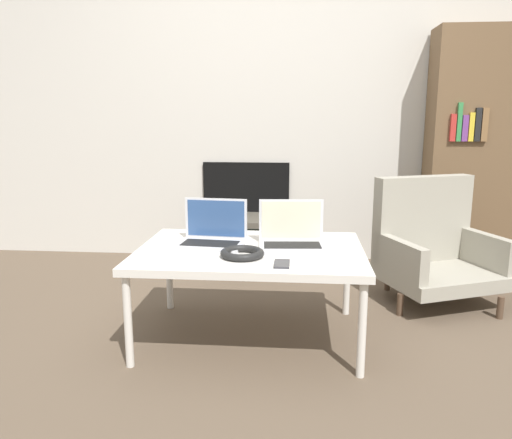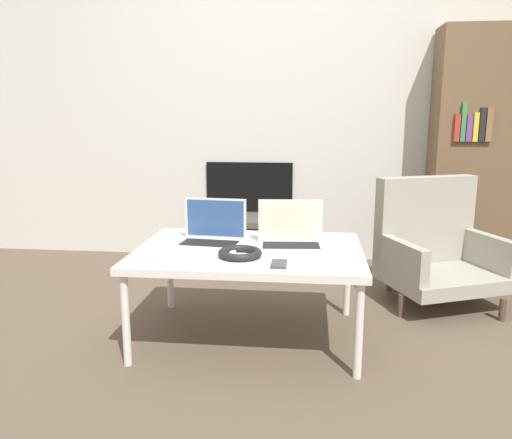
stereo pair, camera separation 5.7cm
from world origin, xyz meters
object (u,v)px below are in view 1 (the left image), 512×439
Objects in this scene: headphones at (242,253)px; phone at (282,264)px; tv at (243,241)px; laptop_left at (212,235)px; laptop_right at (292,237)px; armchair at (432,245)px.

phone is at bearing -30.35° from headphones.
phone is 1.57m from tv.
headphones reaches higher than tv.
tv is (0.02, 1.19, -0.33)m from laptop_left.
laptop_right is at bearing 43.75° from headphones.
laptop_left and laptop_right have the same top height.
laptop_left reaches higher than headphones.
laptop_left is 0.28m from headphones.
phone is (-0.04, -0.32, -0.04)m from laptop_right.
phone is at bearing -156.01° from armchair.
armchair is at bearing 30.91° from laptop_right.
laptop_left is at bearing -176.63° from armchair.
armchair is at bearing 46.42° from phone.
armchair reaches higher than phone.
laptop_left is at bearing 175.42° from laptop_right.
tv is 1.36m from armchair.
laptop_left is at bearing 138.34° from phone.
laptop_right is 0.43× the size of armchair.
headphones is at bearing -140.84° from laptop_right.
laptop_left is 0.40m from laptop_right.
laptop_right is at bearing 83.50° from phone.
headphones is at bearing -45.28° from laptop_left.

